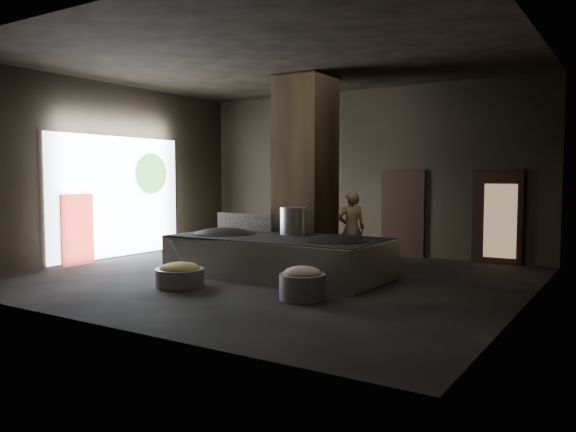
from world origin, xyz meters
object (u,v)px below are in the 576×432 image
Objects in this scene: stock_pot at (293,221)px; cook at (351,229)px; wok_right at (334,244)px; wok_left at (223,237)px; veg_basin at (180,277)px; meat_basin at (302,287)px; hearth_platform at (277,256)px.

cook is at bearing 61.72° from stock_pot.
stock_pot is at bearing 158.96° from wok_right.
cook is (2.26, 2.00, 0.13)m from wok_left.
wok_left is 0.84× the size of cook.
stock_pot is 2.94m from veg_basin.
wok_left reaches higher than wok_right.
wok_left reaches higher than meat_basin.
wok_right reaches higher than hearth_platform.
meat_basin is (1.64, -2.33, -0.91)m from stock_pot.
wok_left reaches higher than hearth_platform.
hearth_platform is 2.17m from cook.
cook is at bearing 69.19° from hearth_platform.
veg_basin is (0.56, -2.01, -0.58)m from wok_left.
hearth_platform is 2.26m from veg_basin.
meat_basin reaches higher than veg_basin.
wok_right is at bearing 2.05° from wok_left.
veg_basin is (-0.94, -2.61, -0.96)m from stock_pot.
wok_left is at bearing -158.20° from stock_pot.
wok_left is 2.42× the size of stock_pot.
hearth_platform reaches higher than veg_basin.
veg_basin is (-1.70, -4.02, -0.71)m from cook.
wok_left is (-1.45, -0.05, 0.34)m from hearth_platform.
hearth_platform is 1.39m from wok_right.
stock_pot is at bearing 21.80° from wok_left.
stock_pot is 2.99m from meat_basin.
cook is at bearing 103.39° from meat_basin.
hearth_platform is 1.49m from wok_left.
wok_right is 3.14m from veg_basin.
meat_basin is at bearing 6.36° from veg_basin.
cook is at bearing 41.63° from wok_left.
veg_basin is 2.60m from meat_basin.
stock_pot is at bearing 70.16° from veg_basin.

